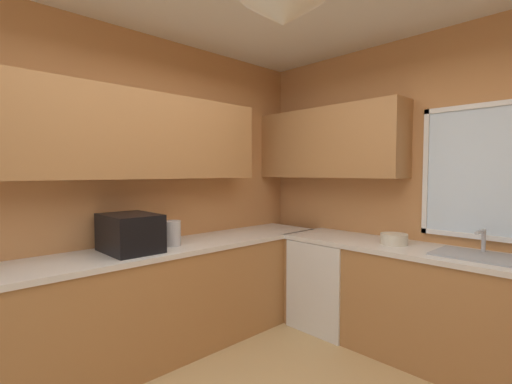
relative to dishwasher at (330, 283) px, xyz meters
name	(u,v)px	position (x,y,z in m)	size (l,w,h in m)	color
room_shell	(290,128)	(0.45, -1.12, 1.37)	(3.65, 3.95, 2.77)	#C6844C
counter_run_left	(148,304)	(-0.66, -1.58, 0.02)	(0.65, 3.56, 0.89)	#AD7542
counter_run_back	(440,308)	(1.00, 0.03, 0.02)	(2.74, 0.65, 0.89)	#AD7542
dishwasher	(330,283)	(0.00, 0.00, 0.00)	(0.60, 0.60, 0.85)	white
microwave	(130,233)	(-0.66, -1.71, 0.61)	(0.48, 0.36, 0.29)	black
kettle	(172,233)	(-0.64, -1.36, 0.57)	(0.15, 0.15, 0.21)	#B7B7BC
sink_assembly	(477,255)	(1.24, 0.04, 0.48)	(0.56, 0.40, 0.19)	#9EA0A5
bowl	(394,239)	(0.62, 0.03, 0.51)	(0.22, 0.22, 0.09)	beige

